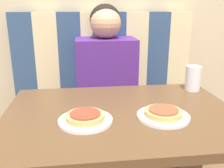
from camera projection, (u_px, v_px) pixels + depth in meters
The scene contains 9 objects.
booth_seat at pixel (106, 137), 1.80m from camera, with size 1.26×0.47×0.49m.
booth_backrest at pixel (103, 56), 1.81m from camera, with size 1.26×0.10×0.62m.
dining_table at pixel (121, 133), 1.06m from camera, with size 0.96×0.69×0.73m.
person at pixel (106, 61), 1.64m from camera, with size 0.38×0.26×0.68m.
plate_left at pixel (85, 120), 0.94m from camera, with size 0.20×0.20×0.01m.
plate_right at pixel (163, 116), 0.97m from camera, with size 0.20×0.20×0.01m.
pizza_left at pixel (85, 116), 0.93m from camera, with size 0.15×0.15×0.03m.
pizza_right at pixel (163, 112), 0.97m from camera, with size 0.15×0.15×0.03m.
drinking_cup at pixel (193, 78), 1.28m from camera, with size 0.08×0.08×0.13m.
Camera 1 is at (-0.16, -0.94, 1.14)m, focal length 40.00 mm.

